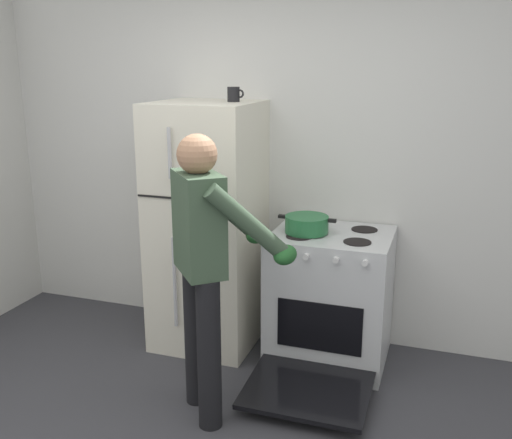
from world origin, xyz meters
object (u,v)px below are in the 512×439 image
at_px(person_cook, 207,254).
at_px(stove_range, 330,299).
at_px(coffee_mug, 234,94).
at_px(refrigerator, 208,226).
at_px(red_pot, 307,224).

bearing_deg(person_cook, stove_range, 58.02).
height_order(person_cook, coffee_mug, coffee_mug).
xyz_separation_m(refrigerator, red_pot, (0.71, -0.05, 0.09)).
relative_size(stove_range, red_pot, 3.18).
xyz_separation_m(person_cook, red_pot, (0.35, 0.79, -0.02)).
xyz_separation_m(refrigerator, coffee_mug, (0.18, 0.05, 0.90)).
xyz_separation_m(red_pot, coffee_mug, (-0.53, 0.10, 0.80)).
relative_size(refrigerator, red_pot, 4.48).
bearing_deg(red_pot, coffee_mug, 169.30).
bearing_deg(refrigerator, coffee_mug, 15.40).
height_order(stove_range, coffee_mug, coffee_mug).
relative_size(person_cook, red_pot, 4.23).
distance_m(refrigerator, red_pot, 0.72).
height_order(refrigerator, person_cook, refrigerator).
relative_size(refrigerator, stove_range, 1.41).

